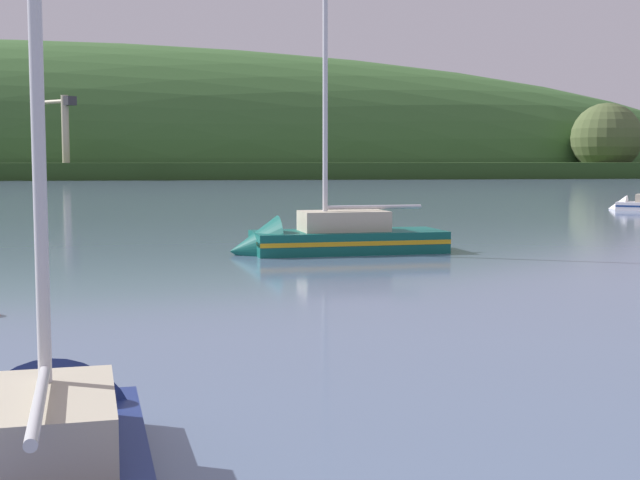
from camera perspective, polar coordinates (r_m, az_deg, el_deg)
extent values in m
cube|color=#27431B|center=(199.79, -5.16, 4.52)|extent=(481.38, 93.59, 3.30)
sphere|color=#4C5B33|center=(211.15, 17.92, 6.26)|extent=(15.71, 15.71, 15.71)
cube|color=#4C4C51|center=(178.91, -15.97, 4.05)|extent=(4.42, 4.42, 2.00)
cylinder|color=#BCB293|center=(178.96, -16.04, 6.66)|extent=(1.43, 1.43, 14.27)
cylinder|color=#BCB293|center=(182.28, -16.79, 8.49)|extent=(6.60, 7.77, 0.78)
cube|color=#333338|center=(177.87, -15.76, 8.61)|extent=(2.50, 2.43, 1.71)
cone|color=navy|center=(13.98, -16.72, -11.27)|extent=(2.36, 1.53, 2.31)
cube|color=gold|center=(11.17, -17.26, -14.25)|extent=(2.64, 5.85, 0.11)
cube|color=#BCB299|center=(11.12, -17.31, -11.09)|extent=(1.73, 2.65, 0.68)
cylinder|color=silver|center=(11.29, -17.72, 9.11)|extent=(0.17, 0.17, 8.47)
cylinder|color=silver|center=(10.09, -17.62, -9.89)|extent=(0.25, 3.03, 0.13)
cone|color=white|center=(74.08, 18.56, 1.91)|extent=(2.48, 2.60, 2.21)
cube|color=#0F564C|center=(38.16, 1.82, -0.55)|extent=(8.24, 3.19, 1.52)
cone|color=#0F564C|center=(37.30, -4.26, -0.69)|extent=(2.09, 2.98, 2.95)
cube|color=gold|center=(38.13, 1.82, -0.03)|extent=(8.24, 3.22, 0.19)
cube|color=#BCB299|center=(38.01, 1.53, 1.23)|extent=(3.72, 2.14, 0.86)
cylinder|color=silver|center=(37.79, 0.33, 8.84)|extent=(0.21, 0.21, 10.91)
cylinder|color=silver|center=(38.34, 3.46, 2.13)|extent=(4.30, 0.24, 0.17)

